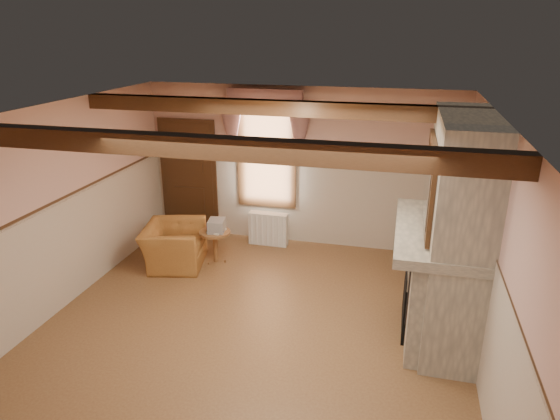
% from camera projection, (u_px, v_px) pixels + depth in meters
% --- Properties ---
extents(floor, '(5.50, 6.00, 0.01)m').
position_uv_depth(floor, '(251.00, 330.00, 6.51)').
color(floor, brown).
rests_on(floor, ground).
extents(ceiling, '(5.50, 6.00, 0.01)m').
position_uv_depth(ceiling, '(246.00, 115.00, 5.54)').
color(ceiling, silver).
rests_on(ceiling, wall_back).
extents(wall_back, '(5.50, 0.02, 2.80)m').
position_uv_depth(wall_back, '(300.00, 167.00, 8.76)').
color(wall_back, '#D09F90').
rests_on(wall_back, floor).
extents(wall_front, '(5.50, 0.02, 2.80)m').
position_uv_depth(wall_front, '(113.00, 400.00, 3.29)').
color(wall_front, '#D09F90').
rests_on(wall_front, floor).
extents(wall_left, '(0.02, 6.00, 2.80)m').
position_uv_depth(wall_left, '(52.00, 211.00, 6.65)').
color(wall_left, '#D09F90').
rests_on(wall_left, floor).
extents(wall_right, '(0.02, 6.00, 2.80)m').
position_uv_depth(wall_right, '(491.00, 254.00, 5.40)').
color(wall_right, '#D09F90').
rests_on(wall_right, floor).
extents(wainscot, '(5.50, 6.00, 1.50)m').
position_uv_depth(wainscot, '(250.00, 279.00, 6.25)').
color(wainscot, '#BEAF99').
rests_on(wainscot, floor).
extents(chair_rail, '(5.50, 6.00, 0.08)m').
position_uv_depth(chair_rail, '(249.00, 223.00, 5.99)').
color(chair_rail, black).
rests_on(chair_rail, wainscot).
extents(firebox, '(0.20, 0.95, 0.90)m').
position_uv_depth(firebox, '(412.00, 296.00, 6.44)').
color(firebox, black).
rests_on(firebox, floor).
extents(armchair, '(1.12, 1.22, 0.68)m').
position_uv_depth(armchair, '(174.00, 245.00, 8.20)').
color(armchair, '#9E662D').
rests_on(armchair, floor).
extents(side_table, '(0.65, 0.65, 0.55)m').
position_uv_depth(side_table, '(216.00, 246.00, 8.31)').
color(side_table, brown).
rests_on(side_table, floor).
extents(book_stack, '(0.31, 0.36, 0.20)m').
position_uv_depth(book_stack, '(217.00, 226.00, 8.19)').
color(book_stack, '#B7AD8C').
rests_on(book_stack, side_table).
extents(radiator, '(0.70, 0.19, 0.60)m').
position_uv_depth(radiator, '(268.00, 229.00, 8.98)').
color(radiator, silver).
rests_on(radiator, floor).
extents(bowl, '(0.33, 0.33, 0.08)m').
position_uv_depth(bowl, '(441.00, 229.00, 5.93)').
color(bowl, brown).
rests_on(bowl, mantel).
extents(mantel_clock, '(0.14, 0.24, 0.20)m').
position_uv_depth(mantel_clock, '(438.00, 199.00, 6.75)').
color(mantel_clock, black).
rests_on(mantel_clock, mantel).
extents(oil_lamp, '(0.11, 0.11, 0.28)m').
position_uv_depth(oil_lamp, '(439.00, 200.00, 6.60)').
color(oil_lamp, gold).
rests_on(oil_lamp, mantel).
extents(candle_red, '(0.06, 0.06, 0.16)m').
position_uv_depth(candle_red, '(444.00, 247.00, 5.34)').
color(candle_red, '#B42316').
rests_on(candle_red, mantel).
extents(jar_yellow, '(0.06, 0.06, 0.12)m').
position_uv_depth(jar_yellow, '(442.00, 235.00, 5.70)').
color(jar_yellow, gold).
rests_on(jar_yellow, mantel).
extents(fireplace, '(0.85, 2.00, 2.80)m').
position_uv_depth(fireplace, '(455.00, 231.00, 6.02)').
color(fireplace, gray).
rests_on(fireplace, floor).
extents(mantel, '(1.05, 2.05, 0.12)m').
position_uv_depth(mantel, '(440.00, 233.00, 6.07)').
color(mantel, gray).
rests_on(mantel, fireplace).
extents(overmantel_mirror, '(0.06, 1.44, 1.04)m').
position_uv_depth(overmantel_mirror, '(429.00, 184.00, 5.91)').
color(overmantel_mirror, silver).
rests_on(overmantel_mirror, fireplace).
extents(door, '(1.10, 0.10, 2.10)m').
position_uv_depth(door, '(189.00, 179.00, 9.30)').
color(door, black).
rests_on(door, floor).
extents(window, '(1.06, 0.08, 2.02)m').
position_uv_depth(window, '(267.00, 152.00, 8.78)').
color(window, white).
rests_on(window, wall_back).
extents(window_drapes, '(1.30, 0.14, 1.40)m').
position_uv_depth(window_drapes, '(265.00, 119.00, 8.49)').
color(window_drapes, gray).
rests_on(window_drapes, wall_back).
extents(ceiling_beam_front, '(5.50, 0.18, 0.20)m').
position_uv_depth(ceiling_beam_front, '(206.00, 147.00, 4.49)').
color(ceiling_beam_front, black).
rests_on(ceiling_beam_front, ceiling).
extents(ceiling_beam_back, '(5.50, 0.18, 0.20)m').
position_uv_depth(ceiling_beam_back, '(274.00, 108.00, 6.67)').
color(ceiling_beam_back, black).
rests_on(ceiling_beam_back, ceiling).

